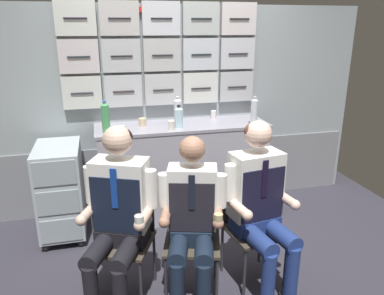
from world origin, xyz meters
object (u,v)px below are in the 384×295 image
object	(u,v)px
folding_chair_near_trolley	(248,215)
espresso_cup_small	(142,122)
crew_member_left	(118,210)
water_bottle_tall	(106,118)
service_trolley	(61,188)
folding_chair_right	(193,225)
folding_chair_left	(127,226)
crew_member_near_trolley	(261,200)
crew_member_right	(192,217)

from	to	relation	value
folding_chair_near_trolley	espresso_cup_small	xyz separation A→B (m)	(-0.67, 1.19, 0.51)
crew_member_left	water_bottle_tall	xyz separation A→B (m)	(-0.02, 1.09, 0.40)
water_bottle_tall	espresso_cup_small	bearing A→B (deg)	25.81
crew_member_left	espresso_cup_small	world-z (taller)	crew_member_left
water_bottle_tall	espresso_cup_small	size ratio (longest dim) A/B	4.05
service_trolley	crew_member_left	bearing A→B (deg)	-65.83
service_trolley	crew_member_left	world-z (taller)	crew_member_left
crew_member_left	water_bottle_tall	world-z (taller)	crew_member_left
folding_chair_right	espresso_cup_small	distance (m)	1.35
service_trolley	folding_chair_left	bearing A→B (deg)	-59.65
crew_member_near_trolley	folding_chair_right	bearing A→B (deg)	166.64
service_trolley	crew_member_near_trolley	xyz separation A→B (m)	(1.51, -1.15, 0.25)
folding_chair_left	water_bottle_tall	bearing A→B (deg)	95.03
service_trolley	crew_member_near_trolley	bearing A→B (deg)	-37.38
crew_member_right	water_bottle_tall	bearing A→B (deg)	113.11
folding_chair_right	crew_member_left	bearing A→B (deg)	-176.40
crew_member_right	folding_chair_right	bearing A→B (deg)	73.81
water_bottle_tall	crew_member_right	bearing A→B (deg)	-66.89
crew_member_right	folding_chair_left	bearing A→B (deg)	148.56
crew_member_left	folding_chair_near_trolley	xyz separation A→B (m)	(1.01, 0.07, -0.21)
folding_chair_left	crew_member_near_trolley	bearing A→B (deg)	-13.11
service_trolley	water_bottle_tall	size ratio (longest dim) A/B	2.95
folding_chair_near_trolley	espresso_cup_small	distance (m)	1.46
folding_chair_right	folding_chair_near_trolley	world-z (taller)	same
crew_member_right	espresso_cup_small	world-z (taller)	crew_member_right
service_trolley	espresso_cup_small	size ratio (longest dim) A/B	11.92
folding_chair_right	espresso_cup_small	bearing A→B (deg)	99.47
crew_member_near_trolley	water_bottle_tall	xyz separation A→B (m)	(-1.05, 1.17, 0.41)
crew_member_left	crew_member_right	size ratio (longest dim) A/B	1.06
folding_chair_left	espresso_cup_small	world-z (taller)	espresso_cup_small
folding_chair_left	crew_member_left	world-z (taller)	crew_member_left
folding_chair_left	folding_chair_near_trolley	distance (m)	0.95
crew_member_left	water_bottle_tall	distance (m)	1.16
water_bottle_tall	service_trolley	bearing A→B (deg)	-177.46
espresso_cup_small	crew_member_right	bearing A→B (deg)	-83.42
folding_chair_left	folding_chair_near_trolley	world-z (taller)	same
crew_member_right	water_bottle_tall	size ratio (longest dim) A/B	4.08
service_trolley	water_bottle_tall	bearing A→B (deg)	2.54
crew_member_left	folding_chair_near_trolley	world-z (taller)	crew_member_left
folding_chair_right	folding_chair_near_trolley	xyz separation A→B (m)	(0.46, 0.04, 0.00)
folding_chair_right	crew_member_near_trolley	distance (m)	0.54
folding_chair_left	water_bottle_tall	size ratio (longest dim) A/B	2.79
folding_chair_right	crew_member_right	bearing A→B (deg)	-106.19
service_trolley	espresso_cup_small	distance (m)	1.01
service_trolley	crew_member_right	size ratio (longest dim) A/B	0.72
crew_member_right	folding_chair_near_trolley	bearing A→B (deg)	21.10
service_trolley	crew_member_left	size ratio (longest dim) A/B	0.68
crew_member_left	espresso_cup_small	xyz separation A→B (m)	(0.34, 1.27, 0.30)
folding_chair_near_trolley	water_bottle_tall	xyz separation A→B (m)	(-1.03, 1.02, 0.61)
water_bottle_tall	espresso_cup_small	world-z (taller)	water_bottle_tall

